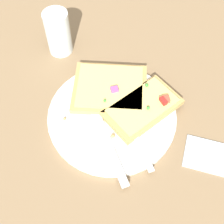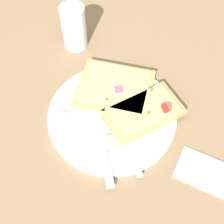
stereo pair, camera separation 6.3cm
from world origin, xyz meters
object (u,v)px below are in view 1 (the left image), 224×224
plate (112,116)px  fork (128,120)px  pizza_slice_main (110,88)px  pizza_slice_corner (143,107)px  drinking_glass (58,33)px  knife (109,146)px  napkin (215,157)px

plate → fork: size_ratio=1.48×
pizza_slice_main → pizza_slice_corner: 0.09m
plate → drinking_glass: drinking_glass is taller
knife → pizza_slice_main: 0.14m
knife → napkin: knife is taller
drinking_glass → napkin: 0.46m
pizza_slice_corner → drinking_glass: size_ratio=1.66×
fork → pizza_slice_main: 0.09m
fork → pizza_slice_corner: pizza_slice_corner is taller
knife → drinking_glass: size_ratio=1.65×
knife → pizza_slice_corner: bearing=-60.5°
pizza_slice_corner → drinking_glass: (0.25, -0.13, 0.04)m
fork → pizza_slice_corner: size_ratio=1.01×
plate → drinking_glass: 0.25m
pizza_slice_corner → drinking_glass: drinking_glass is taller
knife → pizza_slice_main: pizza_slice_main is taller
pizza_slice_corner → napkin: pizza_slice_corner is taller
pizza_slice_corner → plate: bearing=-28.6°
plate → pizza_slice_corner: pizza_slice_corner is taller
fork → pizza_slice_main: (0.06, -0.07, 0.01)m
plate → fork: 0.04m
fork → napkin: fork is taller
fork → knife: bearing=125.0°
pizza_slice_main → pizza_slice_corner: size_ratio=1.01×
pizza_slice_corner → knife: bearing=11.3°
pizza_slice_corner → napkin: (-0.17, 0.07, -0.02)m
fork → knife: knife is taller
pizza_slice_corner → napkin: size_ratio=1.53×
plate → knife: size_ratio=1.50×
pizza_slice_corner → pizza_slice_main: bearing=-75.1°
napkin → fork: bearing=-8.5°
fork → napkin: (-0.19, 0.03, -0.01)m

